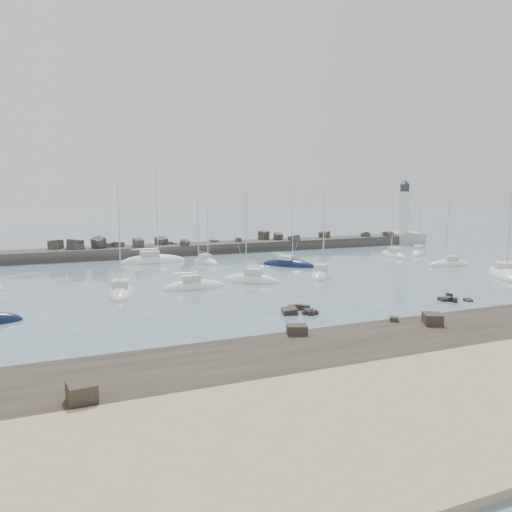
{
  "coord_description": "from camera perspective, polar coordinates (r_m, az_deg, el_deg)",
  "views": [
    {
      "loc": [
        -26.47,
        -51.71,
        12.05
      ],
      "look_at": [
        0.33,
        12.0,
        2.66
      ],
      "focal_mm": 35.0,
      "sensor_mm": 36.0,
      "label": 1
    }
  ],
  "objects": [
    {
      "name": "sailboat_3",
      "position": [
        59.61,
        -15.17,
        -4.06
      ],
      "size": [
        4.35,
        9.27,
        14.11
      ],
      "color": "white",
      "rests_on": "ground"
    },
    {
      "name": "sailboat_8",
      "position": [
        78.36,
        3.7,
        -1.03
      ],
      "size": [
        7.74,
        8.46,
        13.78
      ],
      "color": "#0E193B",
      "rests_on": "ground"
    },
    {
      "name": "breakwater",
      "position": [
        92.35,
        -11.09,
        0.29
      ],
      "size": [
        115.0,
        7.28,
        5.31
      ],
      "color": "#2F2D2A",
      "rests_on": "ground"
    },
    {
      "name": "sailboat_12",
      "position": [
        96.93,
        18.08,
        0.3
      ],
      "size": [
        7.17,
        6.88,
        12.17
      ],
      "color": "white",
      "rests_on": "ground"
    },
    {
      "name": "sailboat_9",
      "position": [
        84.12,
        21.18,
        -0.93
      ],
      "size": [
        7.44,
        3.1,
        11.51
      ],
      "color": "white",
      "rests_on": "ground"
    },
    {
      "name": "sailboat_4",
      "position": [
        83.47,
        -11.68,
        -0.62
      ],
      "size": [
        10.84,
        3.77,
        16.84
      ],
      "color": "white",
      "rests_on": "ground"
    },
    {
      "name": "sailboat_5",
      "position": [
        64.78,
        -0.58,
        -2.84
      ],
      "size": [
        7.36,
        6.86,
        12.43
      ],
      "color": "white",
      "rests_on": "ground"
    },
    {
      "name": "sailboat_7",
      "position": [
        69.5,
        7.53,
        -2.19
      ],
      "size": [
        7.28,
        7.9,
        13.15
      ],
      "color": "white",
      "rests_on": "ground"
    },
    {
      "name": "sailboat_11",
      "position": [
        77.15,
        26.53,
        -1.96
      ],
      "size": [
        9.05,
        10.95,
        17.16
      ],
      "color": "white",
      "rests_on": "ground"
    },
    {
      "name": "sailboat_10",
      "position": [
        92.16,
        15.41,
        0.04
      ],
      "size": [
        3.75,
        8.37,
        12.87
      ],
      "color": "white",
      "rests_on": "ground"
    },
    {
      "name": "sailboat_6",
      "position": [
        81.36,
        -5.71,
        -0.72
      ],
      "size": [
        3.66,
        6.88,
        10.56
      ],
      "color": "white",
      "rests_on": "ground"
    },
    {
      "name": "rock_cluster_near",
      "position": [
        49.29,
        5.14,
        -6.37
      ],
      "size": [
        3.66,
        3.96,
        1.23
      ],
      "color": "black",
      "rests_on": "ground"
    },
    {
      "name": "rock_cluster_far",
      "position": [
        58.18,
        21.17,
        -4.75
      ],
      "size": [
        3.39,
        3.19,
        1.1
      ],
      "color": "black",
      "rests_on": "ground"
    },
    {
      "name": "rock_shelf",
      "position": [
        41.6,
        18.26,
        -9.48
      ],
      "size": [
        140.0,
        12.31,
        2.06
      ],
      "color": "black",
      "rests_on": "ground"
    },
    {
      "name": "sailboat_13",
      "position": [
        61.13,
        -7.11,
        -3.55
      ],
      "size": [
        7.74,
        2.63,
        12.28
      ],
      "color": "white",
      "rests_on": "ground"
    },
    {
      "name": "ground",
      "position": [
        59.33,
        4.21,
        -4.0
      ],
      "size": [
        400.0,
        400.0,
        0.0
      ],
      "primitive_type": "plane",
      "color": "slate",
      "rests_on": "ground"
    },
    {
      "name": "lighthouse",
      "position": [
        116.3,
        16.47,
        3.0
      ],
      "size": [
        7.0,
        7.0,
        14.6
      ],
      "color": "#ACACA7",
      "rests_on": "ground"
    }
  ]
}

